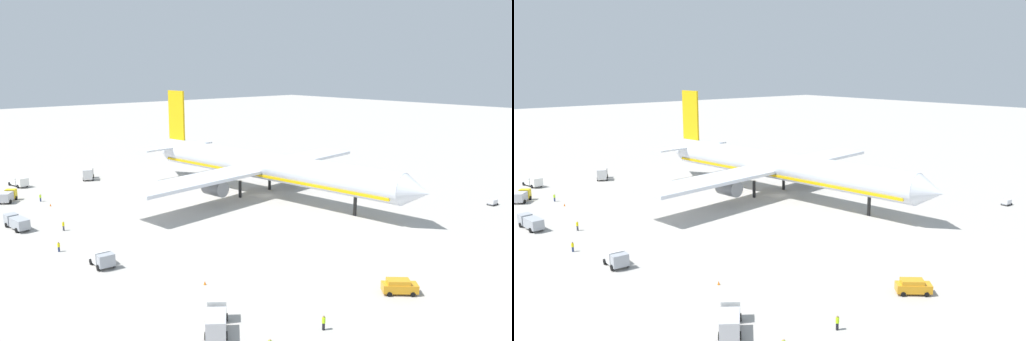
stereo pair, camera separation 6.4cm
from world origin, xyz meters
The scene contains 17 objects.
ground_plane centered at (0.00, 0.00, 0.00)m, with size 600.00×600.00×0.00m, color #ADA8A0.
airliner centered at (-1.37, -0.07, 6.73)m, with size 78.19×67.53×22.85m.
service_truck_0 centered at (-42.85, -24.21, 1.60)m, with size 5.88×4.39×2.98m.
service_truck_1 centered at (-46.85, -40.50, 1.37)m, with size 7.22×3.36×2.42m.
service_truck_2 centered at (41.99, -44.44, 1.47)m, with size 6.45×5.66×2.78m.
service_truck_3 centered at (-11.08, -50.72, 1.32)m, with size 7.16×2.95×2.32m.
service_truck_4 centered at (-32.33, -46.64, 1.35)m, with size 5.25×4.69×2.44m.
service_truck_5 centered at (15.70, -46.32, 1.33)m, with size 4.79×2.84×2.30m.
service_van centered at (49.83, -20.81, 1.03)m, with size 4.41×4.63×1.97m.
baggage_cart_0 centered at (37.34, 31.61, 0.69)m, with size 1.60×2.86×1.24m.
ground_worker_0 centered at (5.62, -49.11, 0.82)m, with size 0.54×0.54×1.62m.
ground_worker_1 centered at (-28.17, -41.11, 0.87)m, with size 0.55×0.55×1.72m.
ground_worker_2 centered at (-4.59, -44.65, 0.91)m, with size 0.53×0.53×1.78m.
ground_worker_3 centered at (49.79, -35.29, 0.88)m, with size 0.51×0.51×1.73m.
traffic_cone_0 centered at (-32.51, 40.42, 0.28)m, with size 0.36×0.36×0.55m, color orange.
traffic_cone_1 centered at (-22.88, -40.79, 0.28)m, with size 0.36×0.36×0.55m, color orange.
traffic_cone_2 centered at (31.17, -38.55, 0.28)m, with size 0.36×0.36×0.55m, color orange.
Camera 1 is at (85.06, -75.15, 29.07)m, focal length 35.87 mm.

